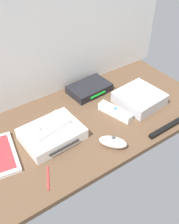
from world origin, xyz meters
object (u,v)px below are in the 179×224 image
object	(u,v)px
game_console	(52,134)
remote_wand	(115,112)
mini_computer	(139,98)
remote_classic_pad	(48,126)
network_router	(89,88)
remote_nunchuk	(113,142)
sensor_bar	(173,124)
stylus_pen	(48,178)

from	to	relation	value
game_console	remote_wand	distance (cm)	27.35
mini_computer	remote_classic_pad	bearing A→B (deg)	174.59
network_router	remote_nunchuk	size ratio (longest dim) A/B	1.78
remote_wand	sensor_bar	world-z (taller)	remote_wand
remote_nunchuk	sensor_bar	world-z (taller)	remote_nunchuk
remote_nunchuk	stylus_pen	bearing A→B (deg)	139.81
remote_nunchuk	sensor_bar	xyz separation A→B (cm)	(25.60, -4.71, -1.34)
mini_computer	sensor_bar	bearing A→B (deg)	-87.08
mini_computer	network_router	bearing A→B (deg)	123.49
remote_wand	remote_nunchuk	size ratio (longest dim) A/B	1.44
remote_classic_pad	stylus_pen	world-z (taller)	remote_classic_pad
network_router	remote_wand	distance (cm)	19.09
remote_wand	sensor_bar	bearing A→B (deg)	-67.04
mini_computer	remote_nunchuk	size ratio (longest dim) A/B	1.74
game_console	remote_classic_pad	xyz separation A→B (cm)	(-0.52, 1.36, 3.21)
network_router	stylus_pen	size ratio (longest dim) A/B	2.08
game_console	mini_computer	bearing A→B (deg)	-6.24
game_console	remote_classic_pad	world-z (taller)	remote_classic_pad
remote_nunchuk	remote_classic_pad	xyz separation A→B (cm)	(-16.17, 16.98, 3.37)
mini_computer	stylus_pen	xyz separation A→B (cm)	(-50.04, -12.35, -2.29)
mini_computer	remote_nunchuk	xyz separation A→B (cm)	(-24.69, -13.11, -0.60)
remote_nunchuk	stylus_pen	world-z (taller)	remote_nunchuk
mini_computer	network_router	xyz separation A→B (cm)	(-12.52, 18.93, -0.94)
remote_nunchuk	remote_classic_pad	distance (cm)	23.69
mini_computer	network_router	world-z (taller)	mini_computer
game_console	remote_nunchuk	xyz separation A→B (cm)	(15.66, -15.63, -0.16)
game_console	remote_classic_pad	size ratio (longest dim) A/B	1.40
network_router	sensor_bar	bearing A→B (deg)	-73.73
game_console	remote_nunchuk	distance (cm)	22.12
game_console	sensor_bar	bearing A→B (deg)	-28.91
remote_nunchuk	remote_classic_pad	size ratio (longest dim) A/B	0.68
remote_wand	remote_classic_pad	world-z (taller)	remote_classic_pad
network_router	remote_wand	size ratio (longest dim) A/B	1.23
remote_classic_pad	sensor_bar	bearing A→B (deg)	-37.37
game_console	remote_wand	world-z (taller)	game_console
mini_computer	remote_wand	bearing A→B (deg)	-179.33
remote_wand	sensor_bar	xyz separation A→B (cm)	(14.05, -17.67, -0.81)
remote_classic_pad	stylus_pen	xyz separation A→B (cm)	(-9.18, -16.22, -5.06)
remote_nunchuk	stylus_pen	distance (cm)	25.42
remote_nunchuk	mini_computer	bearing A→B (deg)	-10.49
game_console	sensor_bar	distance (cm)	46.02
game_console	remote_classic_pad	distance (cm)	3.52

